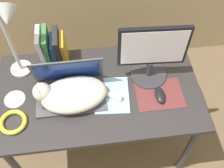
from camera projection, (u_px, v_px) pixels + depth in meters
desk at (99, 98)px, 1.71m from camera, size 1.19×0.67×0.71m
laptop at (70, 88)px, 1.60m from camera, size 0.39×0.25×0.25m
cat at (71, 94)px, 1.56m from camera, size 0.50×0.27×0.14m
external_monitor at (152, 53)px, 1.55m from camera, size 0.38×0.22×0.39m
mousepad at (159, 94)px, 1.63m from camera, size 0.27×0.21×0.00m
computer_mouse at (160, 95)px, 1.61m from camera, size 0.06×0.11×0.04m
book_row at (53, 49)px, 1.68m from camera, size 0.16×0.17×0.25m
desk_lamp at (10, 29)px, 1.42m from camera, size 0.17×0.17×0.53m
cable_coil at (13, 122)px, 1.52m from camera, size 0.15×0.15×0.03m
notepad at (112, 95)px, 1.62m from camera, size 0.22×0.26×0.01m
cd_disc at (15, 99)px, 1.61m from camera, size 0.12×0.12×0.00m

